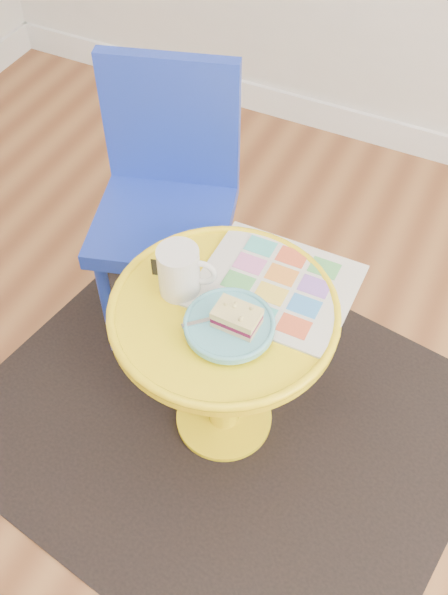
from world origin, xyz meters
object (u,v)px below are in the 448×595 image
at_px(side_table, 224,345).
at_px(newspaper, 276,285).
at_px(chair, 167,192).
at_px(plate, 229,325).
at_px(mug, 180,270).

distance_m(side_table, newspaper, 0.20).
bearing_deg(newspaper, chair, 153.14).
distance_m(chair, newspaper, 0.45).
bearing_deg(plate, mug, 158.35).
height_order(chair, mug, chair).
distance_m(chair, mug, 0.38).
bearing_deg(side_table, newspaper, 55.36).
xyz_separation_m(chair, newspaper, (0.40, -0.20, 0.03)).
bearing_deg(newspaper, plate, -104.31).
bearing_deg(side_table, mug, 175.25).
height_order(newspaper, plate, plate).
height_order(chair, plate, chair).
distance_m(side_table, chair, 0.46).
bearing_deg(chair, mug, -72.54).
relative_size(side_table, mug, 3.90).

